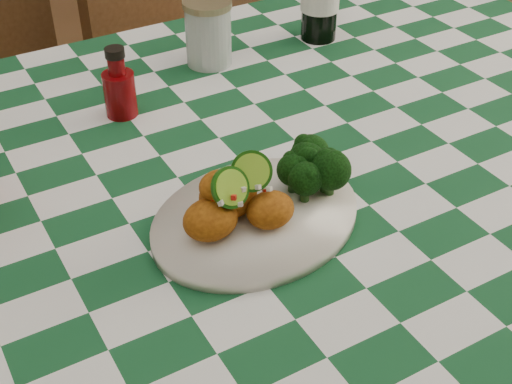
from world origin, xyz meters
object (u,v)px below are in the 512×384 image
dining_table (242,331)px  wooden_chair_right (214,92)px  ketchup_bottle (118,82)px  wooden_chair_left (1,156)px  fried_chicken_pile (241,193)px  mason_jar (208,33)px  plate (256,219)px

dining_table → wooden_chair_right: wooden_chair_right is taller
ketchup_bottle → wooden_chair_right: 0.71m
wooden_chair_left → wooden_chair_right: wooden_chair_right is taller
wooden_chair_left → fried_chicken_pile: bearing=-78.5°
ketchup_bottle → mason_jar: size_ratio=0.98×
dining_table → ketchup_bottle: ketchup_bottle is taller
plate → wooden_chair_left: wooden_chair_left is taller
dining_table → plate: size_ratio=5.49×
plate → fried_chicken_pile: size_ratio=2.21×
mason_jar → wooden_chair_right: size_ratio=0.12×
mason_jar → wooden_chair_right: wooden_chair_right is taller
fried_chicken_pile → mason_jar: (0.18, 0.46, -0.00)m
plate → mason_jar: bearing=70.6°
plate → ketchup_bottle: bearing=97.9°
ketchup_bottle → wooden_chair_right: size_ratio=0.12×
dining_table → wooden_chair_left: 0.73m
ketchup_bottle → mason_jar: (0.21, 0.10, 0.00)m
wooden_chair_left → dining_table: bearing=-69.9°
plate → wooden_chair_right: bearing=67.1°
dining_table → plate: (-0.06, -0.15, 0.40)m
plate → wooden_chair_right: size_ratio=0.31×
ketchup_bottle → wooden_chair_right: wooden_chair_right is taller
plate → ketchup_bottle: ketchup_bottle is taller
wooden_chair_left → plate: bearing=-77.0°
fried_chicken_pile → wooden_chair_left: 0.93m
fried_chicken_pile → mason_jar: mason_jar is taller
dining_table → plate: plate is taller
plate → fried_chicken_pile: fried_chicken_pile is taller
dining_table → mason_jar: size_ratio=13.54×
fried_chicken_pile → mason_jar: 0.49m
dining_table → wooden_chair_left: bearing=110.9°
ketchup_bottle → wooden_chair_left: (-0.15, 0.47, -0.37)m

